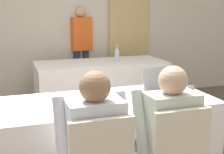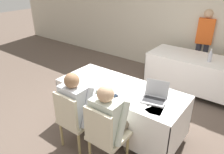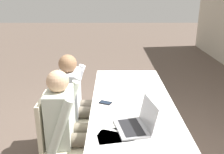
{
  "view_description": "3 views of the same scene",
  "coord_description": "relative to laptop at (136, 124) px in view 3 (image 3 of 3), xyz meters",
  "views": [
    {
      "loc": [
        -0.76,
        -2.5,
        1.54
      ],
      "look_at": [
        0.0,
        -0.21,
        1.01
      ],
      "focal_mm": 50.0,
      "sensor_mm": 36.0,
      "label": 1
    },
    {
      "loc": [
        1.6,
        -2.34,
        2.31
      ],
      "look_at": [
        0.0,
        -0.21,
        1.01
      ],
      "focal_mm": 35.0,
      "sensor_mm": 36.0,
      "label": 2
    },
    {
      "loc": [
        2.33,
        -0.22,
        1.84
      ],
      "look_at": [
        0.0,
        -0.21,
        1.01
      ],
      "focal_mm": 40.0,
      "sensor_mm": 36.0,
      "label": 3
    }
  ],
  "objects": [
    {
      "name": "person_white_shirt",
      "position": [
        -0.29,
        -0.6,
        -0.14
      ],
      "size": [
        0.5,
        0.52,
        1.16
      ],
      "rotation": [
        0.0,
        0.0,
        3.14
      ],
      "color": "#665B4C",
      "rests_on": "ground_plane"
    },
    {
      "name": "conference_table_near",
      "position": [
        -0.56,
        0.01,
        -0.23
      ],
      "size": [
        1.94,
        0.82,
        0.76
      ],
      "color": "white",
      "rests_on": "ground_plane"
    },
    {
      "name": "laptop",
      "position": [
        0.0,
        0.0,
        0.0
      ],
      "size": [
        0.36,
        0.34,
        0.24
      ],
      "rotation": [
        0.0,
        0.0,
        0.2
      ],
      "color": "#99999E",
      "rests_on": "conference_table_near"
    },
    {
      "name": "chair_near_left",
      "position": [
        -0.83,
        -0.7,
        -0.3
      ],
      "size": [
        0.44,
        0.44,
        0.9
      ],
      "rotation": [
        0.0,
        0.0,
        3.14
      ],
      "color": "tan",
      "rests_on": "ground_plane"
    },
    {
      "name": "chair_near_right",
      "position": [
        -0.29,
        -0.7,
        -0.3
      ],
      "size": [
        0.44,
        0.44,
        0.9
      ],
      "rotation": [
        0.0,
        0.0,
        3.14
      ],
      "color": "tan",
      "rests_on": "ground_plane"
    },
    {
      "name": "person_checkered_shirt",
      "position": [
        -0.83,
        -0.6,
        -0.14
      ],
      "size": [
        0.5,
        0.52,
        1.16
      ],
      "rotation": [
        0.0,
        0.0,
        3.14
      ],
      "color": "#665B4C",
      "rests_on": "ground_plane"
    },
    {
      "name": "paper_beside_laptop",
      "position": [
        -0.05,
        -0.05,
        -0.05
      ],
      "size": [
        0.31,
        0.35,
        0.0
      ],
      "rotation": [
        0.0,
        0.0,
        -0.4
      ],
      "color": "white",
      "rests_on": "conference_table_near"
    },
    {
      "name": "paper_left_edge",
      "position": [
        0.15,
        -0.18,
        -0.05
      ],
      "size": [
        0.3,
        0.35,
        0.0
      ],
      "rotation": [
        0.0,
        0.0,
        -0.37
      ],
      "color": "white",
      "rests_on": "conference_table_near"
    },
    {
      "name": "paper_centre_table",
      "position": [
        0.09,
        -0.17,
        -0.05
      ],
      "size": [
        0.26,
        0.33,
        0.0
      ],
      "rotation": [
        0.0,
        0.0,
        0.19
      ],
      "color": "white",
      "rests_on": "conference_table_near"
    },
    {
      "name": "cell_phone",
      "position": [
        -0.49,
        -0.26,
        -0.04
      ],
      "size": [
        0.12,
        0.14,
        0.01
      ],
      "rotation": [
        0.0,
        0.0,
        -0.43
      ],
      "color": "black",
      "rests_on": "conference_table_near"
    }
  ]
}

